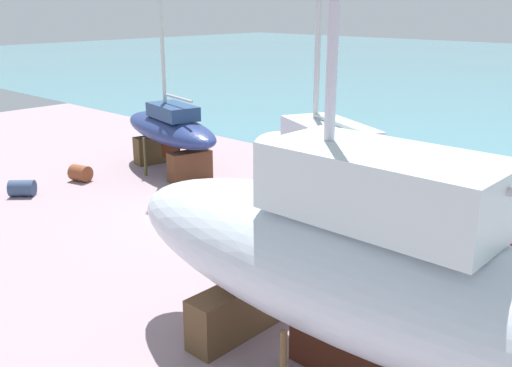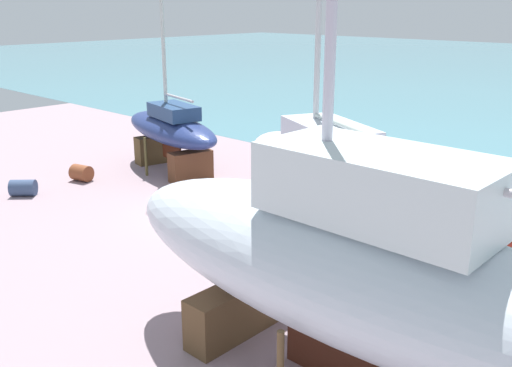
# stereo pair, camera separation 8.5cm
# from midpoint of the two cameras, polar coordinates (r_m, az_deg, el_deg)

# --- Properties ---
(ground_plane) EXTENTS (48.08, 48.08, 0.00)m
(ground_plane) POSITION_cam_midpoint_polar(r_m,az_deg,el_deg) (17.50, -13.50, -5.87)
(ground_plane) COLOR gray
(sailboat_far_slipway) EXTENTS (9.36, 6.46, 14.12)m
(sailboat_far_slipway) POSITION_cam_midpoint_polar(r_m,az_deg,el_deg) (17.41, 6.35, 1.37)
(sailboat_far_slipway) COLOR brown
(sailboat_far_slipway) RESTS_ON ground
(sailboat_large_starboard) EXTENTS (7.03, 3.55, 11.21)m
(sailboat_large_starboard) POSITION_cam_midpoint_polar(r_m,az_deg,el_deg) (24.17, -8.60, 5.22)
(sailboat_large_starboard) COLOR brown
(sailboat_large_starboard) RESTS_ON ground
(sailboat_small_center) EXTENTS (10.68, 3.62, 17.47)m
(sailboat_small_center) POSITION_cam_midpoint_polar(r_m,az_deg,el_deg) (10.12, 9.24, -7.79)
(sailboat_small_center) COLOR brown
(sailboat_small_center) RESTS_ON ground
(worker) EXTENTS (0.48, 0.48, 1.67)m
(worker) POSITION_cam_midpoint_polar(r_m,az_deg,el_deg) (16.55, 23.69, -5.06)
(worker) COLOR maroon
(worker) RESTS_ON ground
(barrel_tipped_left) EXTENTS (1.06, 1.06, 0.60)m
(barrel_tipped_left) POSITION_cam_midpoint_polar(r_m,az_deg,el_deg) (22.81, -22.25, -0.43)
(barrel_tipped_left) COLOR #3A4C70
(barrel_tipped_left) RESTS_ON ground
(barrel_rust_mid) EXTENTS (0.90, 0.81, 0.64)m
(barrel_rust_mid) POSITION_cam_midpoint_polar(r_m,az_deg,el_deg) (23.97, -17.09, 0.99)
(barrel_rust_mid) COLOR brown
(barrel_rust_mid) RESTS_ON ground
(barrel_tipped_right) EXTENTS (0.91, 0.91, 0.83)m
(barrel_tipped_right) POSITION_cam_midpoint_polar(r_m,az_deg,el_deg) (22.82, 1.27, 1.21)
(barrel_tipped_right) COLOR #2C312B
(barrel_tipped_right) RESTS_ON ground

